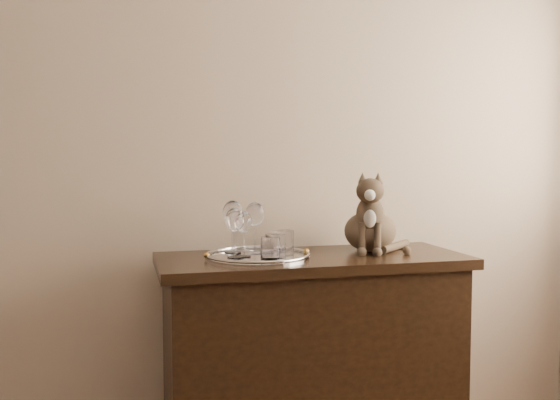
% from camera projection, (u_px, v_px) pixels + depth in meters
% --- Properties ---
extents(wall_back, '(4.00, 0.10, 2.70)m').
position_uv_depth(wall_back, '(150.00, 129.00, 2.55)').
color(wall_back, '#BEA48E').
rests_on(wall_back, ground).
extents(sideboard, '(1.20, 0.50, 0.85)m').
position_uv_depth(sideboard, '(312.00, 362.00, 2.47)').
color(sideboard, black).
rests_on(sideboard, ground).
extents(tray, '(0.40, 0.40, 0.01)m').
position_uv_depth(tray, '(258.00, 257.00, 2.38)').
color(tray, silver).
rests_on(tray, sideboard).
extents(wine_glass_a, '(0.08, 0.08, 0.21)m').
position_uv_depth(wine_glass_a, '(233.00, 227.00, 2.44)').
color(wine_glass_a, white).
rests_on(wine_glass_a, tray).
extents(wine_glass_b, '(0.08, 0.08, 0.20)m').
position_uv_depth(wine_glass_b, '(255.00, 227.00, 2.45)').
color(wine_glass_b, white).
rests_on(wine_glass_b, tray).
extents(wine_glass_c, '(0.07, 0.07, 0.19)m').
position_uv_depth(wine_glass_c, '(235.00, 233.00, 2.32)').
color(wine_glass_c, white).
rests_on(wine_glass_c, tray).
extents(wine_glass_d, '(0.07, 0.07, 0.17)m').
position_uv_depth(wine_glass_d, '(244.00, 234.00, 2.35)').
color(wine_glass_d, silver).
rests_on(wine_glass_d, tray).
extents(tumbler_a, '(0.08, 0.08, 0.09)m').
position_uv_depth(tumbler_a, '(275.00, 246.00, 2.34)').
color(tumbler_a, white).
rests_on(tumbler_a, tray).
extents(tumbler_b, '(0.07, 0.07, 0.08)m').
position_uv_depth(tumbler_b, '(270.00, 248.00, 2.30)').
color(tumbler_b, silver).
rests_on(tumbler_b, tray).
extents(tumbler_c, '(0.09, 0.09, 0.10)m').
position_uv_depth(tumbler_c, '(283.00, 243.00, 2.39)').
color(tumbler_c, silver).
rests_on(tumbler_c, tray).
extents(cat, '(0.42, 0.41, 0.33)m').
position_uv_depth(cat, '(370.00, 211.00, 2.55)').
color(cat, '#4E3A2E').
rests_on(cat, sideboard).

